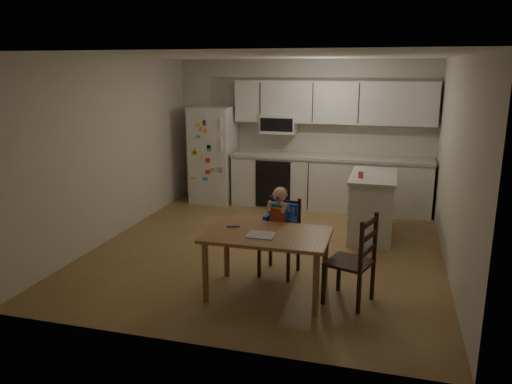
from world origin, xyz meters
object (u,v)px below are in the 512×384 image
object	(u,v)px
refrigerator	(213,155)
red_cup	(361,175)
dining_table	(267,242)
kitchen_island	(372,205)
chair_booster	(281,221)
chair_side	(359,255)

from	to	relation	value
refrigerator	red_cup	distance (m)	3.07
dining_table	red_cup	bearing A→B (deg)	68.22
kitchen_island	red_cup	xyz separation A→B (m)	(-0.17, -0.25, 0.49)
dining_table	refrigerator	bearing A→B (deg)	118.18
chair_booster	chair_side	size ratio (longest dim) A/B	1.10
refrigerator	kitchen_island	distance (m)	3.14
refrigerator	kitchen_island	bearing A→B (deg)	-23.48
refrigerator	dining_table	size ratio (longest dim) A/B	1.32
refrigerator	chair_side	bearing A→B (deg)	-51.04
red_cup	dining_table	world-z (taller)	red_cup
dining_table	chair_booster	bearing A→B (deg)	89.44
refrigerator	chair_side	distance (m)	4.50
refrigerator	red_cup	xyz separation A→B (m)	(2.69, -1.49, 0.09)
red_cup	dining_table	distance (m)	2.20
kitchen_island	dining_table	size ratio (longest dim) A/B	0.94
kitchen_island	chair_booster	size ratio (longest dim) A/B	1.16
kitchen_island	chair_side	world-z (taller)	chair_side
kitchen_island	chair_side	distance (m)	2.25
red_cup	chair_booster	bearing A→B (deg)	-119.66
chair_side	kitchen_island	bearing A→B (deg)	-163.09
kitchen_island	dining_table	world-z (taller)	kitchen_island
kitchen_island	red_cup	world-z (taller)	red_cup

